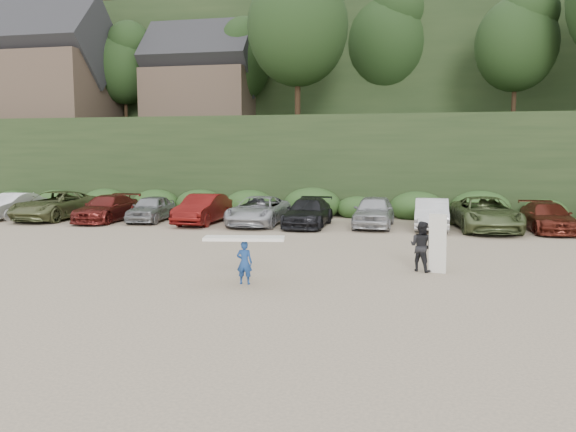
# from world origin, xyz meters

# --- Properties ---
(ground) EXTENTS (120.00, 120.00, 0.00)m
(ground) POSITION_xyz_m (0.00, 0.00, 0.00)
(ground) COLOR tan
(ground) RESTS_ON ground
(hillside_backdrop) EXTENTS (90.00, 41.50, 28.00)m
(hillside_backdrop) POSITION_xyz_m (-0.26, 35.93, 11.22)
(hillside_backdrop) COLOR black
(hillside_backdrop) RESTS_ON ground
(parked_cars) EXTENTS (36.77, 6.04, 1.62)m
(parked_cars) POSITION_xyz_m (-3.50, 10.00, 0.76)
(parked_cars) COLOR #B0B1B5
(parked_cars) RESTS_ON ground
(child_surfer) EXTENTS (2.35, 0.99, 1.37)m
(child_surfer) POSITION_xyz_m (-0.96, -3.00, 0.93)
(child_surfer) COLOR navy
(child_surfer) RESTS_ON ground
(adult_surfer) EXTENTS (1.25, 0.92, 1.88)m
(adult_surfer) POSITION_xyz_m (4.07, -0.19, 0.81)
(adult_surfer) COLOR black
(adult_surfer) RESTS_ON ground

